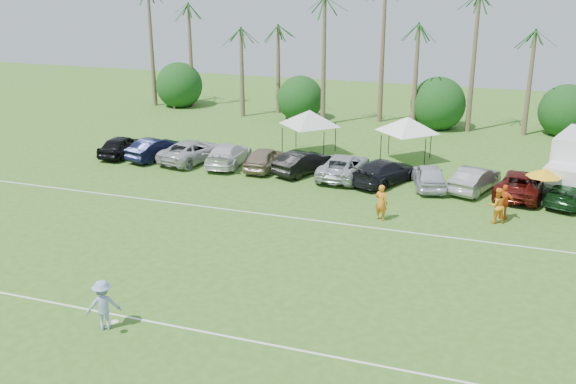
% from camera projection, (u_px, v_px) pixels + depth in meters
% --- Properties ---
extents(ground, '(120.00, 120.00, 0.00)m').
position_uv_depth(ground, '(126.00, 351.00, 22.22)').
color(ground, '#3A671F').
rests_on(ground, ground).
extents(field_lines, '(80.00, 12.10, 0.01)m').
position_uv_depth(field_lines, '(223.00, 259.00, 29.36)').
color(field_lines, white).
rests_on(field_lines, ground).
extents(palm_tree_0, '(2.40, 2.40, 8.90)m').
position_uv_depth(palm_tree_0, '(142.00, 28.00, 60.61)').
color(palm_tree_0, brown).
rests_on(palm_tree_0, ground).
extents(palm_tree_1, '(2.40, 2.40, 9.90)m').
position_uv_depth(palm_tree_1, '(188.00, 20.00, 58.77)').
color(palm_tree_1, brown).
rests_on(palm_tree_1, ground).
extents(palm_tree_2, '(2.40, 2.40, 10.90)m').
position_uv_depth(palm_tree_2, '(238.00, 11.00, 56.93)').
color(palm_tree_2, brown).
rests_on(palm_tree_2, ground).
extents(palm_tree_3, '(2.40, 2.40, 11.90)m').
position_uv_depth(palm_tree_3, '(281.00, 2.00, 55.41)').
color(palm_tree_3, brown).
rests_on(palm_tree_3, ground).
extents(palm_tree_4, '(2.40, 2.40, 8.90)m').
position_uv_depth(palm_tree_4, '(324.00, 34.00, 55.00)').
color(palm_tree_4, brown).
rests_on(palm_tree_4, ground).
extents(palm_tree_5, '(2.40, 2.40, 9.90)m').
position_uv_depth(palm_tree_5, '(371.00, 24.00, 53.47)').
color(palm_tree_5, brown).
rests_on(palm_tree_5, ground).
extents(palm_tree_6, '(2.40, 2.40, 10.90)m').
position_uv_depth(palm_tree_6, '(420.00, 15.00, 51.94)').
color(palm_tree_6, brown).
rests_on(palm_tree_6, ground).
extents(palm_tree_7, '(2.40, 2.40, 11.90)m').
position_uv_depth(palm_tree_7, '(472.00, 5.00, 50.42)').
color(palm_tree_7, brown).
rests_on(palm_tree_7, ground).
extents(palm_tree_8, '(2.40, 2.40, 8.90)m').
position_uv_depth(palm_tree_8, '(535.00, 40.00, 49.69)').
color(palm_tree_8, brown).
rests_on(palm_tree_8, ground).
extents(bush_tree_0, '(4.00, 4.00, 4.00)m').
position_uv_depth(bush_tree_0, '(178.00, 88.00, 62.41)').
color(bush_tree_0, brown).
rests_on(bush_tree_0, ground).
extents(bush_tree_1, '(4.00, 4.00, 4.00)m').
position_uv_depth(bush_tree_1, '(305.00, 96.00, 58.35)').
color(bush_tree_1, brown).
rests_on(bush_tree_1, ground).
extents(bush_tree_2, '(4.00, 4.00, 4.00)m').
position_uv_depth(bush_tree_2, '(439.00, 105.00, 54.61)').
color(bush_tree_2, brown).
rests_on(bush_tree_2, ground).
extents(bush_tree_3, '(4.00, 4.00, 4.00)m').
position_uv_depth(bush_tree_3, '(566.00, 113.00, 51.49)').
color(bush_tree_3, brown).
rests_on(bush_tree_3, ground).
extents(sideline_player_a, '(0.82, 0.66, 1.96)m').
position_uv_depth(sideline_player_a, '(381.00, 202.00, 33.72)').
color(sideline_player_a, orange).
rests_on(sideline_player_a, ground).
extents(sideline_player_b, '(1.13, 1.02, 1.91)m').
position_uv_depth(sideline_player_b, '(497.00, 205.00, 33.36)').
color(sideline_player_b, orange).
rests_on(sideline_player_b, ground).
extents(sideline_player_c, '(1.19, 0.71, 1.90)m').
position_uv_depth(sideline_player_c, '(504.00, 202.00, 33.83)').
color(sideline_player_c, '#E85419').
rests_on(sideline_player_c, ground).
extents(canopy_tent_left, '(4.67, 4.67, 3.79)m').
position_uv_depth(canopy_tent_left, '(310.00, 110.00, 45.25)').
color(canopy_tent_left, black).
rests_on(canopy_tent_left, ground).
extents(canopy_tent_right, '(4.55, 4.55, 3.69)m').
position_uv_depth(canopy_tent_right, '(408.00, 117.00, 43.52)').
color(canopy_tent_right, black).
rests_on(canopy_tent_right, ground).
extents(market_umbrella, '(1.96, 1.96, 2.18)m').
position_uv_depth(market_umbrella, '(544.00, 173.00, 35.43)').
color(market_umbrella, black).
rests_on(market_umbrella, ground).
extents(frisbee_player, '(1.44, 1.27, 1.93)m').
position_uv_depth(frisbee_player, '(103.00, 305.00, 23.31)').
color(frisbee_player, '#909BCC').
rests_on(frisbee_player, ground).
extents(parked_car_0, '(1.87, 4.44, 1.50)m').
position_uv_depth(parked_car_0, '(122.00, 146.00, 45.69)').
color(parked_car_0, black).
rests_on(parked_car_0, ground).
extents(parked_car_1, '(2.68, 4.81, 1.50)m').
position_uv_depth(parked_car_1, '(156.00, 149.00, 44.94)').
color(parked_car_1, black).
rests_on(parked_car_1, ground).
extents(parked_car_2, '(3.51, 5.79, 1.50)m').
position_uv_depth(parked_car_2, '(192.00, 151.00, 44.34)').
color(parked_car_2, '#AFB0B2').
rests_on(parked_car_2, ground).
extents(parked_car_3, '(2.55, 5.34, 1.50)m').
position_uv_depth(parked_car_3, '(228.00, 154.00, 43.53)').
color(parked_car_3, silver).
rests_on(parked_car_3, ground).
extents(parked_car_4, '(1.79, 4.41, 1.50)m').
position_uv_depth(parked_car_4, '(265.00, 158.00, 42.57)').
color(parked_car_4, '#816E58').
rests_on(parked_car_4, ground).
extents(parked_car_5, '(3.15, 4.82, 1.50)m').
position_uv_depth(parked_car_5, '(303.00, 162.00, 41.71)').
color(parked_car_5, black).
rests_on(parked_car_5, ground).
extents(parked_car_6, '(2.55, 5.42, 1.50)m').
position_uv_depth(parked_car_6, '(344.00, 166.00, 40.87)').
color(parked_car_6, '#A9ADB4').
rests_on(parked_car_6, ground).
extents(parked_car_7, '(4.00, 5.58, 1.50)m').
position_uv_depth(parked_car_7, '(385.00, 172.00, 39.73)').
color(parked_car_7, black).
rests_on(parked_car_7, ground).
extents(parked_car_8, '(2.88, 4.72, 1.50)m').
position_uv_depth(parked_car_8, '(429.00, 176.00, 38.90)').
color(parked_car_8, silver).
rests_on(parked_car_8, ground).
extents(parked_car_9, '(2.93, 4.82, 1.50)m').
position_uv_depth(parked_car_9, '(475.00, 179.00, 38.28)').
color(parked_car_9, gray).
rests_on(parked_car_9, ground).
extents(parked_car_10, '(3.47, 5.77, 1.50)m').
position_uv_depth(parked_car_10, '(523.00, 184.00, 37.44)').
color(parked_car_10, '#4D0F0B').
rests_on(parked_car_10, ground).
extents(parked_car_11, '(3.73, 5.58, 1.50)m').
position_uv_depth(parked_car_11, '(573.00, 190.00, 36.31)').
color(parked_car_11, black).
rests_on(parked_car_11, ground).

